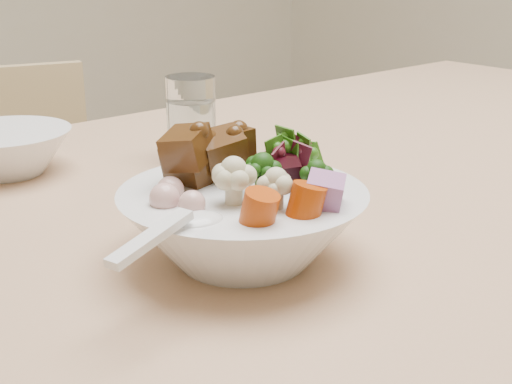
% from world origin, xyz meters
% --- Properties ---
extents(dining_table, '(1.62, 0.94, 0.75)m').
position_xyz_m(dining_table, '(-0.18, -0.13, 0.67)').
color(dining_table, tan).
rests_on(dining_table, ground).
extents(chair_far, '(0.44, 0.44, 0.80)m').
position_xyz_m(chair_far, '(-0.43, 0.56, 0.45)').
color(chair_far, tan).
rests_on(chair_far, ground).
extents(food_bowl, '(0.22, 0.22, 0.12)m').
position_xyz_m(food_bowl, '(-0.50, -0.26, 0.79)').
color(food_bowl, white).
rests_on(food_bowl, dining_table).
extents(soup_spoon, '(0.12, 0.06, 0.02)m').
position_xyz_m(soup_spoon, '(-0.58, -0.30, 0.81)').
color(soup_spoon, white).
rests_on(soup_spoon, food_bowl).
extents(water_glass, '(0.06, 0.06, 0.11)m').
position_xyz_m(water_glass, '(-0.35, 0.03, 0.80)').
color(water_glass, white).
rests_on(water_glass, dining_table).
extents(side_bowl, '(0.16, 0.16, 0.05)m').
position_xyz_m(side_bowl, '(-0.56, 0.13, 0.77)').
color(side_bowl, white).
rests_on(side_bowl, dining_table).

